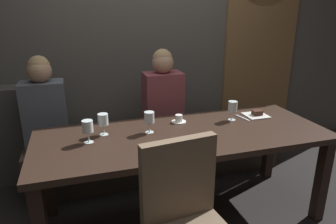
# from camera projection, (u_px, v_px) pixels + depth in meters

# --- Properties ---
(ground) EXTENTS (9.00, 9.00, 0.00)m
(ground) POSITION_uv_depth(u_px,v_px,m) (183.00, 216.00, 2.57)
(ground) COLOR black
(back_wall_tiled) EXTENTS (6.00, 0.12, 3.00)m
(back_wall_tiled) POSITION_uv_depth(u_px,v_px,m) (145.00, 22.00, 3.19)
(back_wall_tiled) COLOR #4C4944
(back_wall_tiled) RESTS_ON ground
(arched_door) EXTENTS (0.90, 0.05, 2.55)m
(arched_door) POSITION_uv_depth(u_px,v_px,m) (261.00, 33.00, 3.55)
(arched_door) COLOR brown
(arched_door) RESTS_ON ground
(dining_table) EXTENTS (2.20, 0.84, 0.74)m
(dining_table) POSITION_uv_depth(u_px,v_px,m) (184.00, 144.00, 2.36)
(dining_table) COLOR black
(dining_table) RESTS_ON ground
(banquette_bench) EXTENTS (2.50, 0.44, 0.45)m
(banquette_bench) POSITION_uv_depth(u_px,v_px,m) (160.00, 154.00, 3.13)
(banquette_bench) COLOR #312A23
(banquette_bench) RESTS_ON ground
(chair_near_side) EXTENTS (0.49, 0.49, 0.98)m
(chair_near_side) POSITION_uv_depth(u_px,v_px,m) (187.00, 218.00, 1.67)
(chair_near_side) COLOR #302119
(chair_near_side) RESTS_ON ground
(diner_redhead) EXTENTS (0.36, 0.24, 0.82)m
(diner_redhead) POSITION_uv_depth(u_px,v_px,m) (44.00, 106.00, 2.66)
(diner_redhead) COLOR #4C515B
(diner_redhead) RESTS_ON banquette_bench
(diner_bearded) EXTENTS (0.36, 0.24, 0.83)m
(diner_bearded) POSITION_uv_depth(u_px,v_px,m) (163.00, 96.00, 2.94)
(diner_bearded) COLOR brown
(diner_bearded) RESTS_ON banquette_bench
(wine_glass_center_back) EXTENTS (0.08, 0.08, 0.16)m
(wine_glass_center_back) POSITION_uv_depth(u_px,v_px,m) (233.00, 107.00, 2.57)
(wine_glass_center_back) COLOR silver
(wine_glass_center_back) RESTS_ON dining_table
(wine_glass_end_left) EXTENTS (0.08, 0.08, 0.16)m
(wine_glass_end_left) POSITION_uv_depth(u_px,v_px,m) (88.00, 127.00, 2.14)
(wine_glass_end_left) COLOR silver
(wine_glass_end_left) RESTS_ON dining_table
(wine_glass_end_right) EXTENTS (0.08, 0.08, 0.16)m
(wine_glass_end_right) POSITION_uv_depth(u_px,v_px,m) (149.00, 119.00, 2.31)
(wine_glass_end_right) COLOR silver
(wine_glass_end_right) RESTS_ON dining_table
(wine_glass_far_left) EXTENTS (0.08, 0.08, 0.16)m
(wine_glass_far_left) POSITION_uv_depth(u_px,v_px,m) (103.00, 121.00, 2.27)
(wine_glass_far_left) COLOR silver
(wine_glass_far_left) RESTS_ON dining_table
(espresso_cup) EXTENTS (0.12, 0.12, 0.06)m
(espresso_cup) POSITION_uv_depth(u_px,v_px,m) (179.00, 119.00, 2.55)
(espresso_cup) COLOR white
(espresso_cup) RESTS_ON dining_table
(dessert_plate) EXTENTS (0.19, 0.19, 0.05)m
(dessert_plate) POSITION_uv_depth(u_px,v_px,m) (256.00, 114.00, 2.70)
(dessert_plate) COLOR white
(dessert_plate) RESTS_ON dining_table
(fork_on_table) EXTENTS (0.05, 0.17, 0.01)m
(fork_on_table) POSITION_uv_depth(u_px,v_px,m) (243.00, 118.00, 2.65)
(fork_on_table) COLOR silver
(fork_on_table) RESTS_ON dining_table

